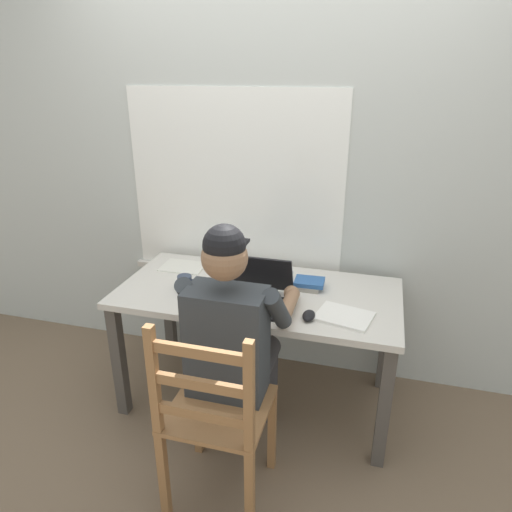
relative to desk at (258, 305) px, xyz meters
name	(u,v)px	position (x,y,z in m)	size (l,w,h in m)	color
ground_plane	(258,397)	(0.00, 0.00, -0.62)	(8.00, 8.00, 0.00)	brown
back_wall	(277,166)	(-0.01, 0.44, 0.67)	(6.00, 0.08, 2.60)	beige
desk	(258,305)	(0.00, 0.00, 0.00)	(1.50, 0.73, 0.71)	beige
seated_person	(235,335)	(0.01, -0.44, 0.07)	(0.50, 0.60, 1.26)	#33383D
wooden_chair	(215,416)	(0.01, -0.72, -0.15)	(0.42, 0.42, 0.95)	olive
laptop	(257,292)	(0.03, -0.13, 0.14)	(0.33, 0.32, 0.22)	black
computer_mouse	(309,315)	(0.31, -0.23, 0.11)	(0.06, 0.10, 0.03)	black
coffee_mug_white	(280,271)	(0.08, 0.18, 0.14)	(0.13, 0.09, 0.09)	white
coffee_mug_dark	(185,283)	(-0.37, -0.10, 0.13)	(0.11, 0.08, 0.09)	#2D384C
book_stack_main	(308,284)	(0.25, 0.10, 0.11)	(0.17, 0.13, 0.05)	gray
paper_pile_near_laptop	(344,316)	(0.47, -0.17, 0.10)	(0.26, 0.20, 0.01)	white
paper_pile_back_corner	(183,267)	(-0.52, 0.18, 0.09)	(0.25, 0.19, 0.01)	silver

